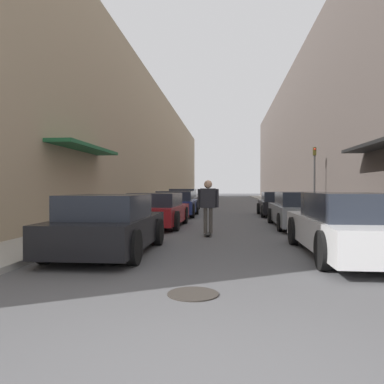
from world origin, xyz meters
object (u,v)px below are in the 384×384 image
Objects in this scene: parked_car_left_2 at (176,204)px; manhole_cover at (193,294)px; parked_car_left_1 at (157,210)px; parked_car_right_2 at (278,204)px; parked_car_left_3 at (184,200)px; parked_car_left_0 at (109,225)px; parked_car_right_0 at (348,226)px; traffic_light at (314,172)px; parked_car_right_1 at (301,210)px; skateboarder at (208,202)px.

parked_car_left_2 reaches higher than manhole_cover.
parked_car_left_1 is at bearing 103.89° from manhole_cover.
parked_car_right_2 is 5.99× the size of manhole_cover.
parked_car_left_3 is (-0.18, 4.79, 0.03)m from parked_car_left_2.
parked_car_left_0 is 0.84× the size of parked_car_right_0.
parked_car_right_2 is at bearing 48.85° from parked_car_left_1.
parked_car_left_1 is at bearing -134.92° from traffic_light.
traffic_light is (2.22, 12.90, 1.66)m from parked_car_right_0.
parked_car_left_2 is 5.28m from parked_car_right_2.
parked_car_right_1 is 1.14× the size of parked_car_right_2.
skateboarder reaches higher than parked_car_left_0.
parked_car_right_0 reaches higher than manhole_cover.
parked_car_left_1 is 1.04× the size of parked_car_right_2.
parked_car_left_3 reaches higher than parked_car_left_1.
parked_car_right_2 is 1.18× the size of traffic_light.
parked_car_right_1 is 1.34× the size of traffic_light.
parked_car_right_2 is at bearing 78.04° from manhole_cover.
parked_car_right_0 is at bearing -47.07° from parked_car_left_1.
parked_car_right_0 is (5.15, -10.80, 0.02)m from parked_car_left_2.
parked_car_right_2 is at bearing -37.06° from parked_car_left_3.
manhole_cover is (-3.17, -8.96, -0.62)m from parked_car_right_1.
traffic_light is at bearing 80.23° from parked_car_right_0.
skateboarder is 11.20m from traffic_light.
parked_car_right_0 is at bearing -64.52° from parked_car_left_2.
parked_car_left_3 is (-0.19, 10.07, 0.04)m from parked_car_left_1.
skateboarder is 2.40× the size of manhole_cover.
manhole_cover is (2.15, -2.99, -0.62)m from parked_car_left_0.
parked_car_right_1 is 9.52m from manhole_cover.
parked_car_left_2 reaches higher than parked_car_left_1.
parked_car_left_0 is 5.73× the size of manhole_cover.
parked_car_right_1 reaches higher than parked_car_left_0.
parked_car_left_0 is 12.74m from parked_car_right_2.
traffic_light is at bearing 15.88° from parked_car_left_2.
manhole_cover is (-3.00, -3.10, -0.64)m from parked_car_right_0.
skateboarder is (2.02, -2.38, 0.42)m from parked_car_left_1.
traffic_light is at bearing 45.08° from parked_car_left_1.
parked_car_right_1 is at bearing -106.30° from traffic_light.
parked_car_left_0 is at bearing -89.36° from parked_car_left_3.
manhole_cover is at bearing -88.94° from skateboarder.
parked_car_left_1 is 0.91× the size of parked_car_right_1.
parked_car_left_0 is at bearing -178.73° from parked_car_right_0.
parked_car_left_2 is at bearing 89.98° from parked_car_left_0.
parked_car_left_2 is at bearing -172.41° from parked_car_right_2.
traffic_light reaches higher than parked_car_right_1.
parked_car_right_0 is 13.19m from traffic_light.
parked_car_right_2 is (5.24, 0.70, -0.03)m from parked_car_left_2.
parked_car_right_2 is at bearing 69.01° from skateboarder.
skateboarder is (2.03, -7.67, 0.40)m from parked_car_left_2.
parked_car_right_0 reaches higher than parked_car_left_2.
parked_car_right_0 is at bearing -99.77° from traffic_light.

